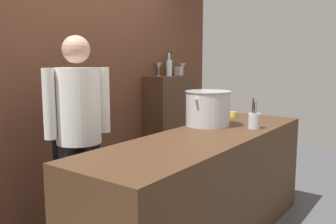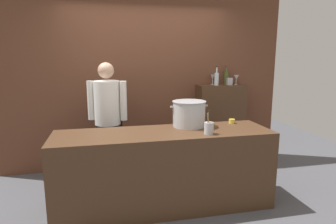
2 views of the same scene
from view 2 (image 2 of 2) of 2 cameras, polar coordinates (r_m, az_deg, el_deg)
ground_plane at (r=3.59m, az=-0.74°, el=-17.96°), size 8.00×8.00×0.00m
brick_back_panel at (r=4.53m, az=-4.45°, el=7.92°), size 4.40×0.10×3.00m
prep_counter at (r=3.39m, az=-0.76°, el=-11.29°), size 2.46×0.70×0.90m
bar_cabinet at (r=4.76m, az=10.28°, el=-2.47°), size 0.76×0.32×1.29m
chef at (r=3.94m, az=-11.83°, el=-0.56°), size 0.51×0.40×1.66m
stockpot_large at (r=3.48m, az=4.18°, el=-0.34°), size 0.46×0.41×0.31m
utensil_crock at (r=3.17m, az=8.07°, el=-3.11°), size 0.10×0.10×0.26m
butter_jar at (r=3.74m, az=12.50°, el=-1.78°), size 0.08×0.08×0.05m
wine_bottle_olive at (r=4.76m, az=11.42°, el=6.65°), size 0.07×0.07×0.28m
wine_bottle_clear at (r=4.57m, az=9.57°, el=6.55°), size 0.07×0.07×0.29m
wine_glass_short at (r=4.75m, az=13.34°, el=6.61°), size 0.08×0.08×0.15m
wine_glass_tall at (r=4.70m, az=8.81°, el=6.82°), size 0.08×0.08×0.16m
spice_tin_silver at (r=4.66m, az=12.03°, el=5.92°), size 0.08×0.08×0.11m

